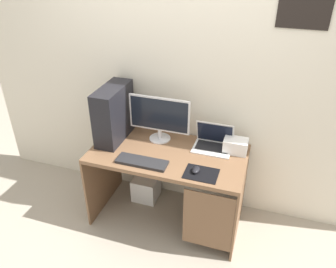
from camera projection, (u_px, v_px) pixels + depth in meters
ground_plane at (168, 216)px, 3.22m from camera, size 8.00×8.00×0.00m
wall_back at (182, 73)px, 2.87m from camera, size 4.00×0.05×2.60m
desk at (169, 168)px, 2.91m from camera, size 1.32×0.69×0.73m
pc_tower at (114, 114)px, 2.93m from camera, size 0.19×0.47×0.49m
monitor at (159, 118)px, 2.92m from camera, size 0.55×0.19×0.41m
laptop at (213, 143)px, 2.89m from camera, size 0.33×0.24×0.23m
projector at (236, 146)px, 2.82m from camera, size 0.20×0.14×0.12m
keyboard at (142, 162)px, 2.71m from camera, size 0.42×0.14×0.02m
mousepad at (201, 174)px, 2.59m from camera, size 0.26×0.20×0.00m
mouse_left at (196, 170)px, 2.60m from camera, size 0.06×0.10×0.03m
subwoofer at (146, 188)px, 3.39m from camera, size 0.24×0.24×0.24m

